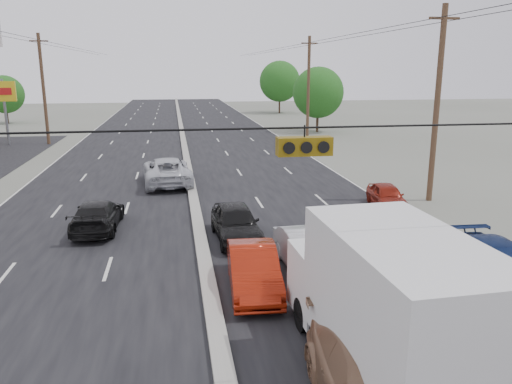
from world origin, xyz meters
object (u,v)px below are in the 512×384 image
tree_left_far (5,94)px  pole_sign_far (4,97)px  oncoming_far (167,171)px  utility_pole_right_c (308,87)px  utility_pole_right_b (437,104)px  queue_car_e (387,196)px  tree_right_far (280,81)px  queue_car_d (500,262)px  utility_pole_left_c (43,89)px  tree_right_mid (318,93)px  red_sedan (253,269)px  box_truck (386,305)px  oncoming_near (98,215)px  queue_car_a (236,223)px  queue_car_b (308,252)px

tree_left_far → pole_sign_far: bearing=-73.3°
oncoming_far → utility_pole_right_c: bearing=-130.4°
utility_pole_right_b → queue_car_e: bearing=-159.8°
tree_left_far → queue_car_e: bearing=-55.6°
utility_pole_right_c → tree_right_far: 30.20m
utility_pole_right_b → oncoming_far: (-13.90, 6.19, -4.29)m
queue_car_d → oncoming_far: oncoming_far is taller
pole_sign_far → tree_right_far: tree_right_far is taller
utility_pole_left_c → tree_right_mid: utility_pole_left_c is taller
tree_right_far → red_sedan: 66.30m
utility_pole_right_b → tree_right_far: 55.11m
tree_right_far → queue_car_e: tree_right_far is taller
utility_pole_right_c → queue_car_d: utility_pole_right_c is taller
red_sedan → queue_car_d: bearing=-0.6°
box_truck → oncoming_near: 14.67m
tree_right_mid → red_sedan: size_ratio=1.67×
utility_pole_right_b → queue_car_e: utility_pole_right_b is taller
queue_car_d → queue_car_e: queue_car_d is taller
utility_pole_right_c → box_truck: (-8.99, -39.70, -3.24)m
tree_right_far → oncoming_near: 61.01m
utility_pole_right_b → pole_sign_far: utility_pole_right_b is taller
utility_pole_right_b → red_sedan: (-11.10, -9.53, -4.41)m
queue_car_a → oncoming_near: 6.23m
utility_pole_left_c → queue_car_b: utility_pole_left_c is taller
utility_pole_right_b → tree_right_mid: 30.11m
queue_car_d → oncoming_far: 19.67m
oncoming_far → pole_sign_far: bearing=-56.1°
red_sedan → queue_car_b: (2.10, 1.19, -0.00)m
tree_right_far → queue_car_d: size_ratio=1.84×
utility_pole_right_c → queue_car_b: bearing=-105.1°
queue_car_e → oncoming_far: 13.18m
utility_pole_left_c → oncoming_far: (11.10, -18.81, -4.29)m
utility_pole_left_c → pole_sign_far: 3.57m
pole_sign_far → queue_car_d: bearing=-53.9°
queue_car_a → oncoming_far: (-2.86, 10.84, 0.09)m
pole_sign_far → queue_car_a: bearing=-59.5°
box_truck → queue_car_b: size_ratio=1.71×
red_sedan → utility_pole_right_b: bearing=44.1°
pole_sign_far → tree_right_mid: tree_right_mid is taller
oncoming_far → queue_car_d: bearing=120.0°
utility_pole_right_c → box_truck: bearing=-102.8°
oncoming_near → tree_left_far: bearing=-67.4°
queue_car_a → queue_car_d: bearing=-36.9°
utility_pole_right_b → queue_car_a: utility_pole_right_b is taller
tree_left_far → oncoming_far: 44.03m
queue_car_a → queue_car_b: 4.22m
tree_left_far → queue_car_b: (25.50, -53.34, -3.02)m
tree_left_far → tree_right_far: (38.00, 10.00, 1.24)m
pole_sign_far → oncoming_far: pole_sign_far is taller
tree_left_far → oncoming_near: size_ratio=1.35×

